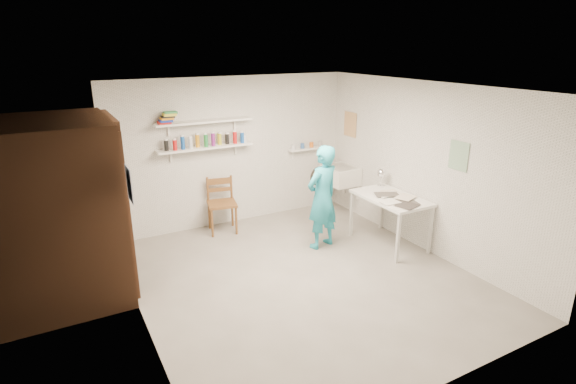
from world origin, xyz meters
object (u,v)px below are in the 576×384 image
belfast_sink (340,175)px  desk_lamp (382,173)px  work_table (389,221)px  man (322,197)px  wooden_chair (222,204)px  wall_clock (318,176)px

belfast_sink → desk_lamp: desk_lamp is taller
work_table → desk_lamp: size_ratio=8.00×
man → work_table: man is taller
work_table → desk_lamp: 0.77m
wooden_chair → wall_clock: bearing=-29.4°
wall_clock → desk_lamp: size_ratio=1.94×
belfast_sink → wooden_chair: wooden_chair is taller
belfast_sink → man: (-1.02, -1.01, 0.07)m
belfast_sink → man: bearing=-135.5°
man → desk_lamp: (1.10, 0.03, 0.21)m
man → wooden_chair: man is taller
man → wooden_chair: (-1.09, 1.22, -0.30)m
man → work_table: bearing=141.3°
belfast_sink → wall_clock: (-0.97, -0.79, 0.32)m
wooden_chair → work_table: wooden_chair is taller
man → wall_clock: 0.34m
wall_clock → work_table: wall_clock is taller
wall_clock → desk_lamp: wall_clock is taller
man → work_table: size_ratio=1.35×
wooden_chair → work_table: 2.60m
man → wooden_chair: 1.66m
wooden_chair → man: bearing=-36.2°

